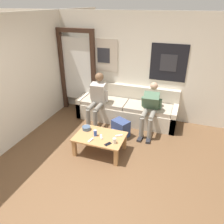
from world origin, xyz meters
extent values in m
plane|color=brown|center=(0.00, 0.00, 0.00)|extent=(18.00, 18.00, 0.00)
cube|color=silver|center=(0.00, 2.76, 1.27)|extent=(10.00, 0.05, 2.55)
cube|color=beige|center=(-0.88, 2.73, 1.51)|extent=(0.73, 0.01, 0.81)
cube|color=#2D2D33|center=(-0.88, 2.72, 1.51)|extent=(0.33, 0.01, 0.37)
cube|color=black|center=(0.72, 2.73, 1.46)|extent=(0.83, 0.01, 0.86)
cube|color=#2D2D33|center=(0.72, 2.72, 1.46)|extent=(0.38, 0.01, 0.39)
cube|color=#382319|center=(-2.00, 2.54, 1.02)|extent=(0.10, 0.10, 2.05)
cube|color=#382319|center=(-1.10, 2.54, 1.02)|extent=(0.10, 0.10, 2.05)
cube|color=#382319|center=(-1.55, 2.54, 2.10)|extent=(1.00, 0.10, 0.10)
cube|color=silver|center=(-1.55, 2.56, 1.13)|extent=(0.82, 0.02, 1.64)
cube|color=beige|center=(-0.14, 2.67, 0.41)|extent=(2.46, 0.13, 0.83)
cube|color=beige|center=(-0.14, 2.30, 0.20)|extent=(2.46, 0.62, 0.40)
cube|color=beige|center=(-1.32, 2.30, 0.26)|extent=(0.12, 0.62, 0.52)
cube|color=beige|center=(1.03, 2.30, 0.26)|extent=(0.12, 0.62, 0.52)
cube|color=#B2A38E|center=(-0.70, 2.30, 0.45)|extent=(1.09, 0.58, 0.10)
cube|color=#B2A38E|center=(0.41, 2.30, 0.45)|extent=(1.09, 0.58, 0.10)
cube|color=#B27F4C|center=(-0.26, 0.90, 0.36)|extent=(0.96, 0.66, 0.03)
cube|color=#B27F4C|center=(-0.68, 1.17, 0.17)|extent=(0.07, 0.07, 0.35)
cube|color=#B27F4C|center=(0.17, 1.17, 0.17)|extent=(0.07, 0.07, 0.35)
cube|color=#B27F4C|center=(-0.68, 0.62, 0.17)|extent=(0.07, 0.07, 0.35)
cube|color=#B27F4C|center=(0.17, 0.62, 0.17)|extent=(0.07, 0.07, 0.35)
cylinder|color=gray|center=(-0.86, 1.85, 0.50)|extent=(0.11, 0.41, 0.11)
cylinder|color=gray|center=(-0.86, 1.64, 0.26)|extent=(0.10, 0.10, 0.47)
cube|color=#232328|center=(-0.86, 1.57, 0.03)|extent=(0.11, 0.25, 0.05)
cylinder|color=gray|center=(-0.68, 1.85, 0.50)|extent=(0.11, 0.41, 0.11)
cylinder|color=gray|center=(-0.68, 1.64, 0.26)|extent=(0.10, 0.10, 0.47)
cube|color=#232328|center=(-0.68, 1.57, 0.03)|extent=(0.11, 0.25, 0.05)
cube|color=beige|center=(-0.77, 2.09, 0.75)|extent=(0.36, 0.32, 0.53)
sphere|color=brown|center=(-0.77, 2.16, 1.13)|extent=(0.20, 0.20, 0.20)
cylinder|color=beige|center=(-0.97, 2.09, 0.71)|extent=(0.08, 0.10, 0.28)
cylinder|color=beige|center=(-0.58, 2.09, 0.71)|extent=(0.08, 0.10, 0.28)
cylinder|color=gray|center=(0.40, 1.86, 0.50)|extent=(0.11, 0.38, 0.11)
cylinder|color=gray|center=(0.40, 1.67, 0.26)|extent=(0.10, 0.10, 0.47)
cube|color=#232328|center=(0.40, 1.60, 0.03)|extent=(0.11, 0.25, 0.05)
cylinder|color=gray|center=(0.58, 1.86, 0.50)|extent=(0.11, 0.38, 0.11)
cylinder|color=gray|center=(0.58, 1.67, 0.26)|extent=(0.10, 0.10, 0.47)
cube|color=#232328|center=(0.58, 1.60, 0.03)|extent=(0.11, 0.25, 0.05)
cube|color=#4C6B51|center=(0.49, 2.17, 0.69)|extent=(0.37, 0.44, 0.50)
sphere|color=tan|center=(0.49, 2.35, 1.00)|extent=(0.17, 0.17, 0.17)
cylinder|color=#4C6B51|center=(0.30, 2.20, 0.65)|extent=(0.08, 0.14, 0.26)
cylinder|color=#4C6B51|center=(0.69, 2.20, 0.65)|extent=(0.08, 0.14, 0.26)
cube|color=navy|center=(-0.05, 1.61, 0.19)|extent=(0.44, 0.39, 0.38)
cube|color=navy|center=(-0.10, 1.50, 0.10)|extent=(0.27, 0.19, 0.17)
cylinder|color=#475B75|center=(-0.61, 1.02, 0.41)|extent=(0.17, 0.17, 0.07)
torus|color=#475B75|center=(-0.61, 1.02, 0.44)|extent=(0.17, 0.17, 0.02)
cylinder|color=silver|center=(0.09, 0.77, 0.43)|extent=(0.07, 0.07, 0.10)
cylinder|color=black|center=(0.09, 0.77, 0.48)|extent=(0.00, 0.00, 0.01)
cylinder|color=#28479E|center=(-0.35, 0.88, 0.44)|extent=(0.07, 0.07, 0.12)
cylinder|color=silver|center=(-0.35, 0.88, 0.50)|extent=(0.06, 0.06, 0.00)
cube|color=white|center=(0.09, 1.02, 0.39)|extent=(0.14, 0.11, 0.02)
cylinder|color=#333842|center=(0.12, 1.03, 0.40)|extent=(0.01, 0.01, 0.00)
cube|color=white|center=(-0.21, 0.86, 0.39)|extent=(0.10, 0.14, 0.02)
cylinder|color=#333842|center=(-0.23, 0.89, 0.40)|extent=(0.01, 0.01, 0.00)
cube|color=white|center=(-0.36, 0.69, 0.39)|extent=(0.06, 0.15, 0.02)
cylinder|color=#333842|center=(-0.35, 0.72, 0.40)|extent=(0.01, 0.01, 0.00)
cube|color=black|center=(-0.01, 0.69, 0.38)|extent=(0.13, 0.15, 0.01)
cube|color=black|center=(-0.01, 0.69, 0.39)|extent=(0.11, 0.14, 0.00)
camera|label=1|loc=(1.17, -2.39, 2.72)|focal=35.00mm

